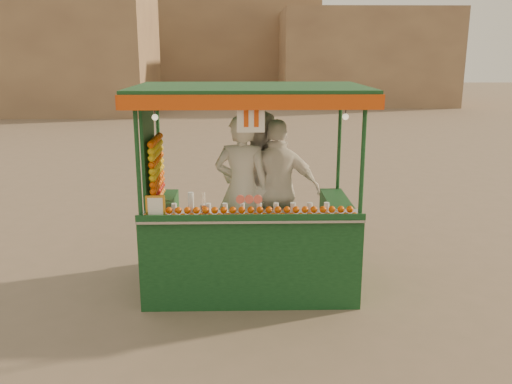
{
  "coord_description": "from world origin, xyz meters",
  "views": [
    {
      "loc": [
        0.37,
        -6.42,
        2.8
      ],
      "look_at": [
        0.51,
        -0.27,
        1.2
      ],
      "focal_mm": 37.85,
      "sensor_mm": 36.0,
      "label": 1
    }
  ],
  "objects_px": {
    "juice_cart": "(244,226)",
    "vendor_left": "(242,190)",
    "vendor_middle": "(256,184)",
    "vendor_right": "(278,191)"
  },
  "relations": [
    {
      "from": "vendor_middle",
      "to": "juice_cart",
      "type": "bearing_deg",
      "value": 84.25
    },
    {
      "from": "juice_cart",
      "to": "vendor_right",
      "type": "relative_size",
      "value": 1.53
    },
    {
      "from": "vendor_left",
      "to": "juice_cart",
      "type": "bearing_deg",
      "value": 109.02
    },
    {
      "from": "vendor_middle",
      "to": "vendor_right",
      "type": "distance_m",
      "value": 0.33
    },
    {
      "from": "juice_cart",
      "to": "vendor_left",
      "type": "distance_m",
      "value": 0.45
    },
    {
      "from": "juice_cart",
      "to": "vendor_right",
      "type": "height_order",
      "value": "juice_cart"
    },
    {
      "from": "vendor_middle",
      "to": "vendor_right",
      "type": "height_order",
      "value": "vendor_middle"
    },
    {
      "from": "juice_cart",
      "to": "vendor_left",
      "type": "height_order",
      "value": "juice_cart"
    },
    {
      "from": "juice_cart",
      "to": "vendor_middle",
      "type": "height_order",
      "value": "juice_cart"
    },
    {
      "from": "juice_cart",
      "to": "vendor_middle",
      "type": "distance_m",
      "value": 0.62
    }
  ]
}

